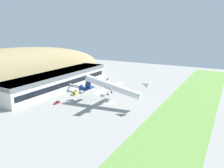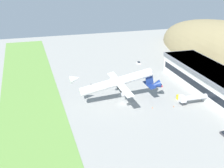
{
  "view_description": "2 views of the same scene",
  "coord_description": "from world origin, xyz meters",
  "px_view_note": "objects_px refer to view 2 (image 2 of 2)",
  "views": [
    {
      "loc": [
        -114.85,
        -65.87,
        46.33
      ],
      "look_at": [
        -1.88,
        -2.64,
        13.33
      ],
      "focal_mm": 35.0,
      "sensor_mm": 36.0,
      "label": 1
    },
    {
      "loc": [
        138.67,
        -45.94,
        68.99
      ],
      "look_at": [
        -4.1,
        -4.53,
        9.93
      ],
      "focal_mm": 50.0,
      "sensor_mm": 36.0,
      "label": 2
    }
  ],
  "objects_px": {
    "cargo_airplane": "(118,82)",
    "traffic_cone_0": "(174,106)",
    "service_car_0": "(139,63)",
    "fuel_truck": "(182,98)",
    "traffic_cone_1": "(153,108)",
    "service_car_2": "(224,134)",
    "terminal_building": "(223,87)",
    "service_car_3": "(160,85)",
    "jetway_0": "(192,98)"
  },
  "relations": [
    {
      "from": "terminal_building",
      "to": "fuel_truck",
      "type": "distance_m",
      "value": 22.52
    },
    {
      "from": "cargo_airplane",
      "to": "service_car_2",
      "type": "relative_size",
      "value": 13.18
    },
    {
      "from": "cargo_airplane",
      "to": "traffic_cone_0",
      "type": "distance_m",
      "value": 30.78
    },
    {
      "from": "jetway_0",
      "to": "cargo_airplane",
      "type": "bearing_deg",
      "value": -110.38
    },
    {
      "from": "cargo_airplane",
      "to": "traffic_cone_0",
      "type": "bearing_deg",
      "value": 63.54
    },
    {
      "from": "service_car_2",
      "to": "traffic_cone_0",
      "type": "relative_size",
      "value": 6.35
    },
    {
      "from": "jetway_0",
      "to": "service_car_0",
      "type": "height_order",
      "value": "jetway_0"
    },
    {
      "from": "traffic_cone_0",
      "to": "traffic_cone_1",
      "type": "height_order",
      "value": "same"
    },
    {
      "from": "jetway_0",
      "to": "service_car_3",
      "type": "height_order",
      "value": "jetway_0"
    },
    {
      "from": "cargo_airplane",
      "to": "traffic_cone_0",
      "type": "height_order",
      "value": "cargo_airplane"
    },
    {
      "from": "terminal_building",
      "to": "service_car_3",
      "type": "distance_m",
      "value": 36.41
    },
    {
      "from": "jetway_0",
      "to": "fuel_truck",
      "type": "distance_m",
      "value": 6.59
    },
    {
      "from": "jetway_0",
      "to": "traffic_cone_0",
      "type": "distance_m",
      "value": 10.34
    },
    {
      "from": "terminal_building",
      "to": "service_car_3",
      "type": "xyz_separation_m",
      "value": [
        -27.11,
        -23.31,
        -6.89
      ]
    },
    {
      "from": "traffic_cone_0",
      "to": "traffic_cone_1",
      "type": "relative_size",
      "value": 1.0
    },
    {
      "from": "service_car_0",
      "to": "fuel_truck",
      "type": "bearing_deg",
      "value": -0.92
    },
    {
      "from": "cargo_airplane",
      "to": "service_car_2",
      "type": "xyz_separation_m",
      "value": [
        43.68,
        33.63,
        -10.69
      ]
    },
    {
      "from": "terminal_building",
      "to": "traffic_cone_0",
      "type": "relative_size",
      "value": 174.14
    },
    {
      "from": "traffic_cone_1",
      "to": "fuel_truck",
      "type": "bearing_deg",
      "value": 101.06
    },
    {
      "from": "fuel_truck",
      "to": "traffic_cone_1",
      "type": "xyz_separation_m",
      "value": [
        3.5,
        -17.89,
        -1.29
      ]
    },
    {
      "from": "service_car_2",
      "to": "traffic_cone_0",
      "type": "xyz_separation_m",
      "value": [
        -30.89,
        -7.92,
        -0.39
      ]
    },
    {
      "from": "service_car_2",
      "to": "service_car_3",
      "type": "relative_size",
      "value": 0.84
    },
    {
      "from": "service_car_3",
      "to": "fuel_truck",
      "type": "height_order",
      "value": "fuel_truck"
    },
    {
      "from": "service_car_0",
      "to": "traffic_cone_1",
      "type": "xyz_separation_m",
      "value": [
        69.73,
        -18.95,
        -0.39
      ]
    },
    {
      "from": "traffic_cone_1",
      "to": "jetway_0",
      "type": "bearing_deg",
      "value": 84.39
    },
    {
      "from": "service_car_0",
      "to": "terminal_building",
      "type": "bearing_deg",
      "value": 16.05
    },
    {
      "from": "service_car_2",
      "to": "fuel_truck",
      "type": "height_order",
      "value": "fuel_truck"
    },
    {
      "from": "traffic_cone_1",
      "to": "terminal_building",
      "type": "bearing_deg",
      "value": 89.02
    },
    {
      "from": "service_car_0",
      "to": "traffic_cone_1",
      "type": "relative_size",
      "value": 6.37
    },
    {
      "from": "terminal_building",
      "to": "fuel_truck",
      "type": "xyz_separation_m",
      "value": [
        -4.17,
        -21.32,
        -5.95
      ]
    },
    {
      "from": "jetway_0",
      "to": "cargo_airplane",
      "type": "relative_size",
      "value": 0.31
    },
    {
      "from": "cargo_airplane",
      "to": "service_car_3",
      "type": "height_order",
      "value": "cargo_airplane"
    },
    {
      "from": "service_car_2",
      "to": "service_car_3",
      "type": "distance_m",
      "value": 59.08
    },
    {
      "from": "cargo_airplane",
      "to": "traffic_cone_0",
      "type": "xyz_separation_m",
      "value": [
        12.79,
        25.71,
        -11.09
      ]
    },
    {
      "from": "cargo_airplane",
      "to": "service_car_2",
      "type": "bearing_deg",
      "value": 37.59
    },
    {
      "from": "service_car_2",
      "to": "service_car_0",
      "type": "bearing_deg",
      "value": 179.93
    },
    {
      "from": "jetway_0",
      "to": "service_car_3",
      "type": "xyz_separation_m",
      "value": [
        -28.46,
        -4.66,
        -3.37
      ]
    },
    {
      "from": "service_car_3",
      "to": "jetway_0",
      "type": "bearing_deg",
      "value": 9.3
    },
    {
      "from": "fuel_truck",
      "to": "traffic_cone_1",
      "type": "relative_size",
      "value": 12.02
    },
    {
      "from": "cargo_airplane",
      "to": "service_car_3",
      "type": "relative_size",
      "value": 11.02
    },
    {
      "from": "service_car_2",
      "to": "terminal_building",
      "type": "bearing_deg",
      "value": 147.42
    },
    {
      "from": "service_car_0",
      "to": "traffic_cone_0",
      "type": "distance_m",
      "value": 71.86
    },
    {
      "from": "service_car_3",
      "to": "cargo_airplane",
      "type": "bearing_deg",
      "value": -63.48
    },
    {
      "from": "terminal_building",
      "to": "jetway_0",
      "type": "xyz_separation_m",
      "value": [
        1.34,
        -18.66,
        -3.52
      ]
    },
    {
      "from": "fuel_truck",
      "to": "service_car_3",
      "type": "bearing_deg",
      "value": -175.03
    },
    {
      "from": "cargo_airplane",
      "to": "traffic_cone_1",
      "type": "bearing_deg",
      "value": 53.1
    },
    {
      "from": "service_car_3",
      "to": "fuel_truck",
      "type": "xyz_separation_m",
      "value": [
        22.94,
        1.99,
        0.95
      ]
    },
    {
      "from": "terminal_building",
      "to": "service_car_2",
      "type": "bearing_deg",
      "value": -32.58
    },
    {
      "from": "terminal_building",
      "to": "service_car_2",
      "type": "xyz_separation_m",
      "value": [
        31.89,
        -20.38,
        -6.84
      ]
    },
    {
      "from": "jetway_0",
      "to": "service_car_0",
      "type": "bearing_deg",
      "value": -178.72
    }
  ]
}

